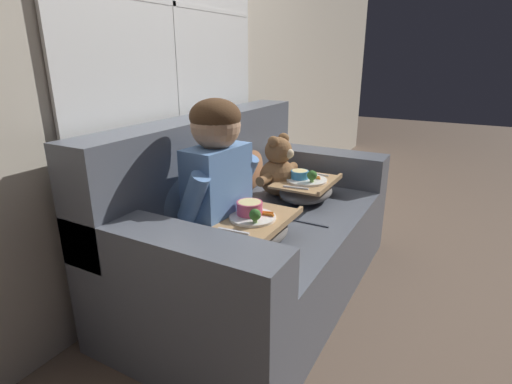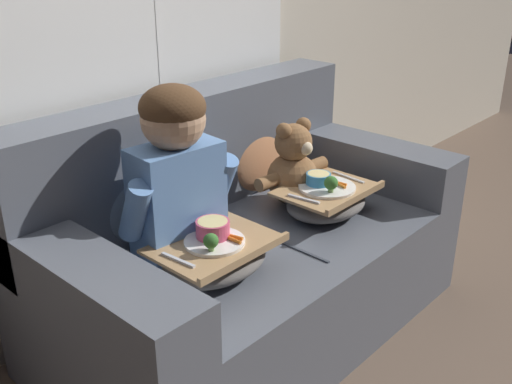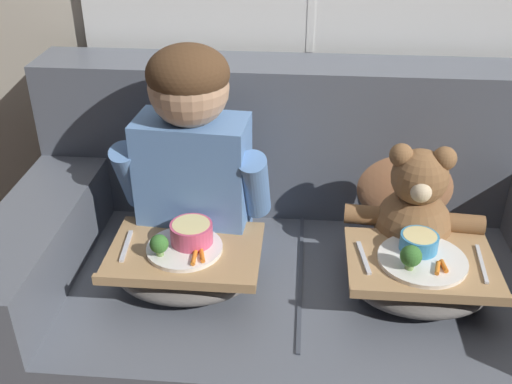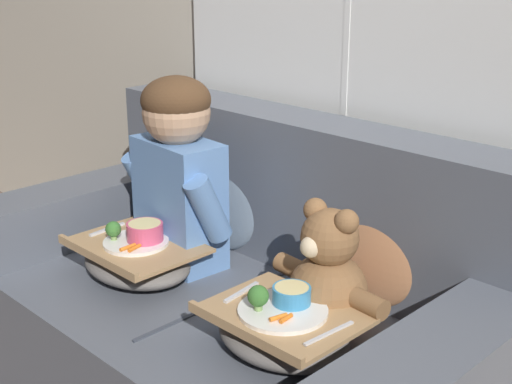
{
  "view_description": "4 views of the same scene",
  "coord_description": "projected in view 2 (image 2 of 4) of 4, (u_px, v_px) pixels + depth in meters",
  "views": [
    {
      "loc": [
        -1.77,
        -0.92,
        1.27
      ],
      "look_at": [
        -0.05,
        0.02,
        0.6
      ],
      "focal_mm": 28.0,
      "sensor_mm": 36.0,
      "label": 1
    },
    {
      "loc": [
        -1.56,
        -1.44,
        1.55
      ],
      "look_at": [
        0.04,
        0.03,
        0.61
      ],
      "focal_mm": 42.0,
      "sensor_mm": 36.0,
      "label": 2
    },
    {
      "loc": [
        -0.01,
        -1.45,
        1.54
      ],
      "look_at": [
        -0.15,
        0.13,
        0.63
      ],
      "focal_mm": 42.0,
      "sensor_mm": 36.0,
      "label": 3
    },
    {
      "loc": [
        1.45,
        -1.34,
        1.48
      ],
      "look_at": [
        0.0,
        0.11,
        0.78
      ],
      "focal_mm": 50.0,
      "sensor_mm": 36.0,
      "label": 4
    }
  ],
  "objects": [
    {
      "name": "teddy_bear",
      "position": [
        294.0,
        169.0,
        2.59
      ],
      "size": [
        0.41,
        0.28,
        0.38
      ],
      "color": "brown",
      "rests_on": "couch"
    },
    {
      "name": "throw_pillow_behind_teddy",
      "position": [
        256.0,
        152.0,
        2.71
      ],
      "size": [
        0.36,
        0.17,
        0.37
      ],
      "color": "#B2754C",
      "rests_on": "couch"
    },
    {
      "name": "child_figure",
      "position": [
        176.0,
        167.0,
        2.07
      ],
      "size": [
        0.46,
        0.23,
        0.64
      ],
      "color": "#5B84BC",
      "rests_on": "couch"
    },
    {
      "name": "lap_tray_child",
      "position": [
        215.0,
        256.0,
        2.07
      ],
      "size": [
        0.42,
        0.32,
        0.19
      ],
      "color": "slate",
      "rests_on": "child_figure"
    },
    {
      "name": "ground_plane",
      "position": [
        254.0,
        326.0,
        2.57
      ],
      "size": [
        14.0,
        14.0,
        0.0
      ],
      "primitive_type": "plane",
      "color": "brown"
    },
    {
      "name": "throw_pillow_behind_child",
      "position": [
        141.0,
        194.0,
        2.28
      ],
      "size": [
        0.39,
        0.19,
        0.4
      ],
      "color": "slate",
      "rests_on": "couch"
    },
    {
      "name": "lap_tray_teddy",
      "position": [
        326.0,
        199.0,
        2.51
      ],
      "size": [
        0.4,
        0.31,
        0.2
      ],
      "color": "slate",
      "rests_on": "teddy_bear"
    },
    {
      "name": "couch",
      "position": [
        242.0,
        250.0,
        2.48
      ],
      "size": [
        1.74,
        0.95,
        0.96
      ],
      "color": "#565B66",
      "rests_on": "ground_plane"
    }
  ]
}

